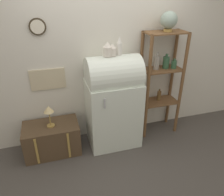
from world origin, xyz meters
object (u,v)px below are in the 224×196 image
object	(u,v)px
vase_left	(108,50)
desk_lamp	(49,111)
refrigerator	(113,101)
suitcase_trunk	(52,138)
vase_right	(119,46)
globe	(169,20)
vase_center	(113,50)

from	to	relation	value
vase_left	desk_lamp	size ratio (longest dim) A/B	0.60
refrigerator	suitcase_trunk	bearing A→B (deg)	179.14
suitcase_trunk	vase_right	bearing A→B (deg)	0.01
globe	desk_lamp	world-z (taller)	globe
vase_right	suitcase_trunk	bearing A→B (deg)	-179.99
suitcase_trunk	vase_right	xyz separation A→B (m)	(1.03, 0.00, 1.29)
refrigerator	vase_left	distance (m)	0.78
suitcase_trunk	vase_left	bearing A→B (deg)	-1.23
refrigerator	vase_left	world-z (taller)	vase_left
refrigerator	vase_center	bearing A→B (deg)	-176.55
refrigerator	globe	distance (m)	1.38
refrigerator	vase_center	size ratio (longest dim) A/B	8.66
globe	vase_center	distance (m)	0.91
vase_left	vase_right	size ratio (longest dim) A/B	0.77
suitcase_trunk	globe	bearing A→B (deg)	2.33
globe	vase_left	size ratio (longest dim) A/B	1.43
vase_right	desk_lamp	xyz separation A→B (m)	(-1.02, -0.02, -0.82)
refrigerator	vase_right	xyz separation A→B (m)	(0.09, 0.01, 0.81)
globe	desk_lamp	distance (m)	2.08
refrigerator	vase_right	bearing A→B (deg)	9.50
vase_left	desk_lamp	bearing A→B (deg)	179.92
refrigerator	suitcase_trunk	distance (m)	1.06
suitcase_trunk	globe	xyz separation A→B (m)	(1.77, 0.07, 1.59)
suitcase_trunk	refrigerator	bearing A→B (deg)	-0.86
vase_center	vase_right	distance (m)	0.11
globe	vase_left	bearing A→B (deg)	-174.34
vase_center	refrigerator	bearing A→B (deg)	3.45
desk_lamp	vase_left	bearing A→B (deg)	-0.08
refrigerator	vase_left	bearing A→B (deg)	-177.01
vase_right	vase_center	bearing A→B (deg)	-171.24
vase_left	vase_center	size ratio (longest dim) A/B	1.18
vase_center	vase_right	world-z (taller)	vase_right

